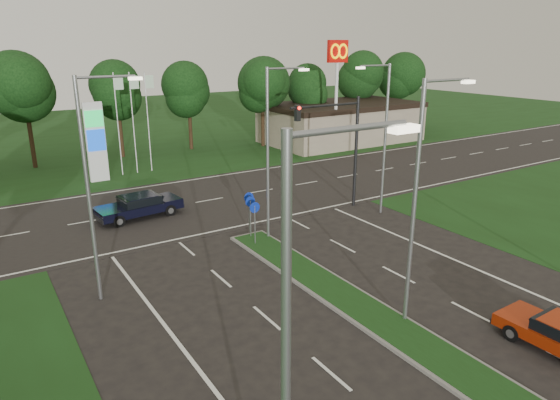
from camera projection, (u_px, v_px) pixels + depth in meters
verge_far at (89, 134)px, 57.99m from camera, size 160.00×50.00×0.02m
cross_road at (196, 203)px, 33.02m from camera, size 160.00×12.00×0.02m
median_kerb at (431, 353)px, 16.89m from camera, size 2.00×26.00×0.12m
commercial_building at (341, 123)px, 53.33m from camera, size 16.00×9.00×4.00m
streetlight_median_near at (419, 193)px, 17.51m from camera, size 2.53×0.22×9.00m
streetlight_median_far at (271, 146)px, 25.57m from camera, size 2.53×0.22×9.00m
streetlight_left_near at (296, 373)px, 7.92m from camera, size 2.53×0.22×9.00m
streetlight_left_far at (92, 179)px, 19.20m from camera, size 2.53×0.22×9.00m
streetlight_right_far at (383, 132)px, 29.55m from camera, size 2.53×0.22×9.00m
traffic_signal at (340, 136)px, 30.47m from camera, size 5.10×0.42×7.00m
median_signs at (251, 209)px, 26.39m from camera, size 1.16×1.76×2.38m
gas_pylon at (99, 140)px, 37.41m from camera, size 5.80×1.26×8.00m
mcdonalds_sign at (337, 67)px, 46.25m from camera, size 2.20×0.47×10.40m
treeline_far at (121, 82)px, 43.86m from camera, size 6.00×6.00×9.90m
navy_sedan at (139, 206)px, 30.09m from camera, size 5.18×2.54×1.37m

